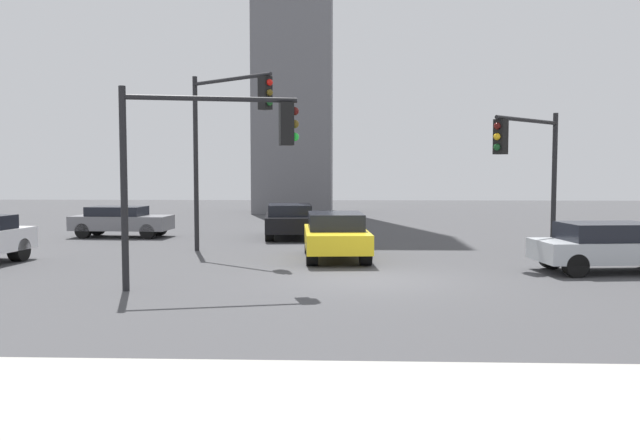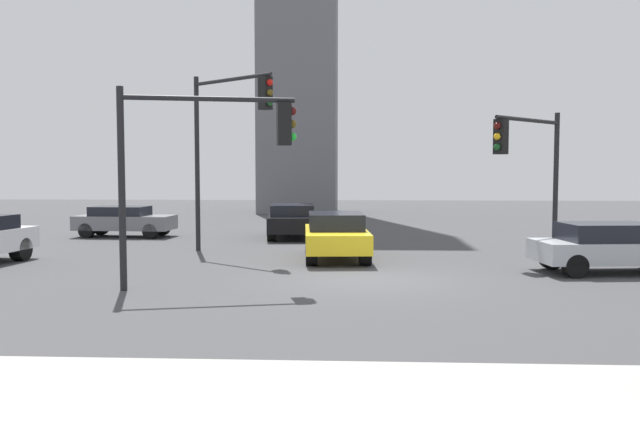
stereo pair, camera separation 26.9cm
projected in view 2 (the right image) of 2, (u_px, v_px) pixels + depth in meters
name	position (u px, v px, depth m)	size (l,w,h in m)	color
ground_plane	(369.00, 280.00, 17.23)	(93.00, 93.00, 0.00)	#424244
sidewalk_corner	(383.00, 406.00, 7.78)	(33.48, 3.07, 0.15)	#A8A59E
traffic_light_0	(228.00, 125.00, 22.15)	(2.96, 2.51, 5.88)	black
traffic_light_1	(208.00, 144.00, 15.83)	(3.96, 1.17, 4.61)	black
traffic_light_2	(529.00, 154.00, 20.83)	(2.59, 2.80, 4.57)	black
car_0	(124.00, 220.00, 28.37)	(4.04, 1.90, 1.26)	slate
car_1	(292.00, 220.00, 28.07)	(2.35, 4.56, 1.37)	black
car_3	(612.00, 247.00, 18.36)	(4.32, 2.35, 1.33)	#ADB2B7
car_4	(336.00, 234.00, 21.31)	(2.21, 4.48, 1.41)	yellow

